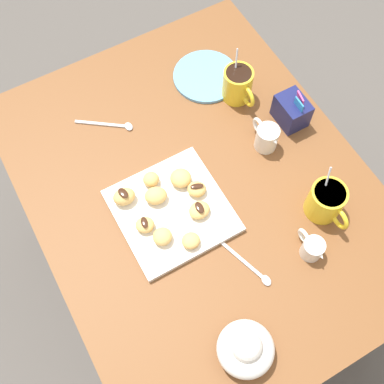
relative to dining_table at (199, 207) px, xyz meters
The scene contains 25 objects.
ground_plane 0.60m from the dining_table, ahead, with size 8.00×8.00×0.00m, color #514C47.
dining_table is the anchor object (origin of this frame).
pastry_plate_square 0.16m from the dining_table, 74.44° to the right, with size 0.27×0.27×0.02m, color silver.
coffee_mug_yellow_left 0.36m from the dining_table, 130.39° to the left, with size 0.12×0.08×0.15m.
coffee_mug_yellow_right 0.36m from the dining_table, 48.88° to the left, with size 0.13×0.09×0.15m.
cream_pitcher_white 0.27m from the dining_table, 96.69° to the left, with size 0.10×0.06×0.07m.
sugar_caddy 0.37m from the dining_table, 100.76° to the left, with size 0.09×0.07×0.11m.
ice_cream_bowl 0.45m from the dining_table, 16.18° to the right, with size 0.13×0.13×0.09m.
chocolate_sauce_pitcher 0.35m from the dining_table, 27.08° to the left, with size 0.09×0.05×0.06m.
saucer_sky_left 0.38m from the dining_table, 147.23° to the left, with size 0.19×0.19×0.01m, color #66A8DB.
loose_spoon_near_saucer 0.33m from the dining_table, 157.70° to the right, with size 0.11×0.13×0.01m.
loose_spoon_by_plate 0.28m from the dining_table, ahead, with size 0.16×0.06×0.01m.
beignet_0 0.16m from the dining_table, 130.64° to the right, with size 0.05×0.05×0.04m, color #E5B260.
beignet_1 0.16m from the dining_table, 49.55° to the right, with size 0.05×0.04×0.03m, color #E5B260.
chocolate_drizzle_1 0.17m from the dining_table, 49.55° to the right, with size 0.03×0.02×0.01m, color #381E11.
beignet_2 0.20m from the dining_table, 99.26° to the right, with size 0.05×0.06×0.04m, color #E5B260.
beignet_3 0.23m from the dining_table, 60.88° to the right, with size 0.05×0.05×0.03m, color #E5B260.
beignet_4 0.25m from the dining_table, 106.51° to the right, with size 0.05×0.06×0.04m, color #E5B260.
chocolate_drizzle_4 0.26m from the dining_table, 106.51° to the right, with size 0.03×0.02×0.01m, color #381E11.
beignet_5 0.24m from the dining_table, 78.24° to the right, with size 0.04×0.05×0.03m, color #E5B260.
chocolate_drizzle_5 0.25m from the dining_table, 78.24° to the right, with size 0.03×0.02×0.01m, color #381E11.
beignet_6 0.17m from the dining_table, 30.46° to the right, with size 0.05×0.05×0.03m, color #E5B260.
chocolate_drizzle_6 0.19m from the dining_table, 30.46° to the right, with size 0.03×0.02×0.01m, color #381E11.
beignet_7 0.20m from the dining_table, 122.40° to the right, with size 0.04×0.04×0.03m, color #E5B260.
beignet_8 0.22m from the dining_table, 37.41° to the right, with size 0.04×0.04×0.03m, color #E5B260.
Camera 1 is at (0.48, -0.29, 1.84)m, focal length 45.23 mm.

